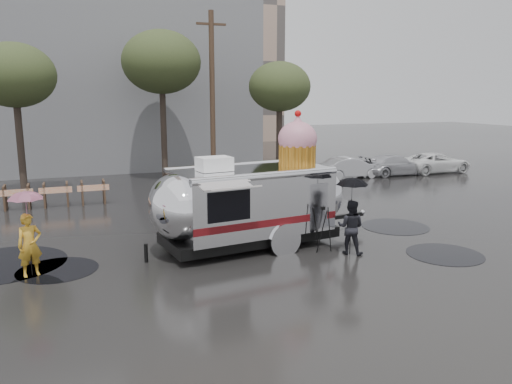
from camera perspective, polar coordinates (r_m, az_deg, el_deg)
name	(u,v)px	position (r m, az deg, el deg)	size (l,w,h in m)	color
ground	(264,263)	(14.08, 0.95, -8.17)	(120.00, 120.00, 0.00)	black
puddles	(221,242)	(16.10, -4.03, -5.71)	(15.58, 8.60, 0.01)	black
grey_building	(78,67)	(36.43, -19.70, 13.30)	(22.00, 12.00, 13.00)	#5E5F63
utility_pole	(212,96)	(27.39, -5.01, 10.93)	(1.60, 0.28, 9.00)	#473323
tree_left	(14,76)	(25.47, -25.90, 11.84)	(3.64, 3.64, 6.95)	#382D26
tree_mid	(161,63)	(27.86, -10.76, 14.32)	(4.20, 4.20, 8.03)	#382D26
tree_right	(280,87)	(27.61, 2.71, 11.86)	(3.36, 3.36, 6.42)	#382D26
barricade_row	(56,194)	(22.72, -21.88, -0.22)	(4.30, 0.80, 1.00)	#473323
parked_cars	(377,164)	(29.79, 13.70, 3.13)	(13.20, 1.90, 1.50)	silver
airstream_trailer	(253,199)	(15.34, -0.36, -0.79)	(7.85, 3.63, 4.25)	silver
person_left	(30,245)	(14.17, -24.45, -5.55)	(0.60, 0.40, 1.66)	gold
umbrella_pink	(26,204)	(13.92, -24.80, -1.26)	(1.06, 1.06, 2.28)	pink
person_right	(351,227)	(14.97, 10.76, -3.97)	(0.78, 0.43, 1.62)	black
umbrella_black	(352,190)	(14.72, 10.92, 0.27)	(1.13, 1.13, 2.32)	black
tripod	(323,225)	(15.12, 7.62, -3.79)	(0.51, 0.57, 1.37)	black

